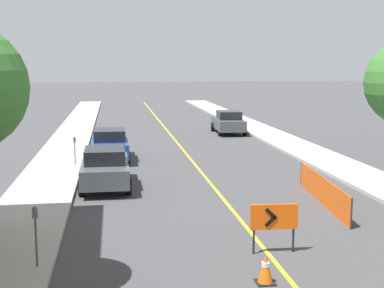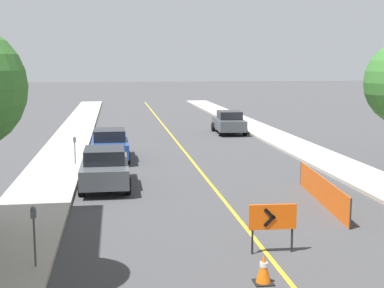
{
  "view_description": "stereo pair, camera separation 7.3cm",
  "coord_description": "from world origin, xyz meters",
  "px_view_note": "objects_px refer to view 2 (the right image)",
  "views": [
    {
      "loc": [
        -3.87,
        5.19,
        4.85
      ],
      "look_at": [
        -0.14,
        30.41,
        1.0
      ],
      "focal_mm": 50.0,
      "sensor_mm": 36.0,
      "label": 1
    },
    {
      "loc": [
        -3.79,
        5.18,
        4.85
      ],
      "look_at": [
        -0.14,
        30.41,
        1.0
      ],
      "focal_mm": 50.0,
      "sensor_mm": 36.0,
      "label": 2
    }
  ],
  "objects_px": {
    "parking_meter_near_curb": "(34,224)",
    "traffic_cone_third": "(264,269)",
    "parked_car_curb_mid": "(110,144)",
    "parked_car_curb_far": "(229,122)",
    "parking_meter_far_curb": "(75,144)",
    "parked_car_curb_near": "(105,167)",
    "arrow_barricade_primary": "(273,219)"
  },
  "relations": [
    {
      "from": "parking_meter_near_curb",
      "to": "traffic_cone_third",
      "type": "bearing_deg",
      "value": -15.3
    },
    {
      "from": "parked_car_curb_mid",
      "to": "parked_car_curb_far",
      "type": "relative_size",
      "value": 0.98
    },
    {
      "from": "parked_car_curb_mid",
      "to": "parking_meter_far_curb",
      "type": "relative_size",
      "value": 3.32
    },
    {
      "from": "traffic_cone_third",
      "to": "parked_car_curb_far",
      "type": "distance_m",
      "value": 25.8
    },
    {
      "from": "traffic_cone_third",
      "to": "parked_car_curb_near",
      "type": "relative_size",
      "value": 0.16
    },
    {
      "from": "traffic_cone_third",
      "to": "arrow_barricade_primary",
      "type": "distance_m",
      "value": 2.07
    },
    {
      "from": "parking_meter_near_curb",
      "to": "parking_meter_far_curb",
      "type": "bearing_deg",
      "value": 90.0
    },
    {
      "from": "parked_car_curb_far",
      "to": "parking_meter_far_curb",
      "type": "distance_m",
      "value": 14.6
    },
    {
      "from": "parking_meter_far_curb",
      "to": "parked_car_curb_near",
      "type": "bearing_deg",
      "value": -72.18
    },
    {
      "from": "parking_meter_far_curb",
      "to": "arrow_barricade_primary",
      "type": "bearing_deg",
      "value": -65.24
    },
    {
      "from": "parked_car_curb_near",
      "to": "parked_car_curb_mid",
      "type": "distance_m",
      "value": 6.09
    },
    {
      "from": "traffic_cone_third",
      "to": "parked_car_curb_mid",
      "type": "height_order",
      "value": "parked_car_curb_mid"
    },
    {
      "from": "parked_car_curb_near",
      "to": "parked_car_curb_far",
      "type": "xyz_separation_m",
      "value": [
        8.31,
        15.43,
        0.0
      ]
    },
    {
      "from": "parking_meter_near_curb",
      "to": "arrow_barricade_primary",
      "type": "bearing_deg",
      "value": 4.28
    },
    {
      "from": "arrow_barricade_primary",
      "to": "parked_car_curb_near",
      "type": "relative_size",
      "value": 0.3
    },
    {
      "from": "arrow_barricade_primary",
      "to": "parking_meter_near_curb",
      "type": "relative_size",
      "value": 0.89
    },
    {
      "from": "parked_car_curb_mid",
      "to": "traffic_cone_third",
      "type": "bearing_deg",
      "value": -78.34
    },
    {
      "from": "parked_car_curb_far",
      "to": "parking_meter_near_curb",
      "type": "xyz_separation_m",
      "value": [
        -9.79,
        -23.97,
        0.35
      ]
    },
    {
      "from": "arrow_barricade_primary",
      "to": "parking_meter_near_curb",
      "type": "distance_m",
      "value": 5.88
    },
    {
      "from": "parked_car_curb_mid",
      "to": "parked_car_curb_far",
      "type": "height_order",
      "value": "same"
    },
    {
      "from": "parking_meter_near_curb",
      "to": "parking_meter_far_curb",
      "type": "height_order",
      "value": "parking_meter_near_curb"
    },
    {
      "from": "parking_meter_near_curb",
      "to": "parking_meter_far_curb",
      "type": "relative_size",
      "value": 1.11
    },
    {
      "from": "parked_car_curb_far",
      "to": "parking_meter_near_curb",
      "type": "relative_size",
      "value": 3.03
    },
    {
      "from": "arrow_barricade_primary",
      "to": "parking_meter_far_curb",
      "type": "relative_size",
      "value": 0.99
    },
    {
      "from": "arrow_barricade_primary",
      "to": "parked_car_curb_mid",
      "type": "bearing_deg",
      "value": 109.06
    },
    {
      "from": "arrow_barricade_primary",
      "to": "parking_meter_far_curb",
      "type": "bearing_deg",
      "value": 117.2
    },
    {
      "from": "traffic_cone_third",
      "to": "parking_meter_far_curb",
      "type": "xyz_separation_m",
      "value": [
        -5.11,
        14.54,
        0.72
      ]
    },
    {
      "from": "traffic_cone_third",
      "to": "parked_car_curb_near",
      "type": "bearing_deg",
      "value": 110.08
    },
    {
      "from": "parked_car_curb_far",
      "to": "parking_meter_far_curb",
      "type": "xyz_separation_m",
      "value": [
        -9.79,
        -10.83,
        0.26
      ]
    },
    {
      "from": "traffic_cone_third",
      "to": "parked_car_curb_near",
      "type": "distance_m",
      "value": 10.59
    },
    {
      "from": "parked_car_curb_near",
      "to": "parking_meter_near_curb",
      "type": "height_order",
      "value": "parked_car_curb_near"
    },
    {
      "from": "traffic_cone_third",
      "to": "parking_meter_far_curb",
      "type": "distance_m",
      "value": 15.43
    }
  ]
}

